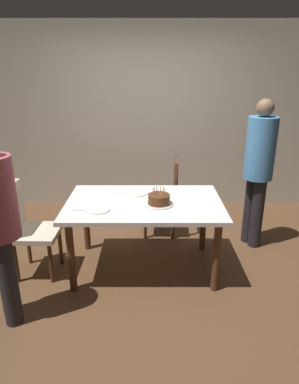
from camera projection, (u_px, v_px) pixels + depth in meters
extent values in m
plane|color=brown|center=(145.00, 267.00, 3.58)|extent=(6.40, 6.40, 0.00)
cube|color=beige|center=(146.00, 119.00, 4.87)|extent=(6.40, 0.10, 2.60)
cube|color=white|center=(144.00, 203.00, 3.33)|extent=(1.53, 0.99, 0.04)
cylinder|color=#56331E|center=(71.00, 257.00, 3.09)|extent=(0.07, 0.07, 0.70)
cylinder|color=#56331E|center=(217.00, 257.00, 3.09)|extent=(0.07, 0.07, 0.70)
cylinder|color=#56331E|center=(87.00, 221.00, 3.83)|extent=(0.07, 0.07, 0.70)
cylinder|color=#56331E|center=(204.00, 221.00, 3.82)|extent=(0.07, 0.07, 0.70)
cylinder|color=silver|center=(159.00, 204.00, 3.24)|extent=(0.28, 0.28, 0.01)
cylinder|color=#563019|center=(159.00, 199.00, 3.22)|extent=(0.21, 0.21, 0.09)
cylinder|color=yellow|center=(165.00, 192.00, 3.20)|extent=(0.01, 0.01, 0.05)
sphere|color=#FFC64C|center=(165.00, 189.00, 3.19)|extent=(0.01, 0.01, 0.01)
cylinder|color=#D872CC|center=(164.00, 191.00, 3.23)|extent=(0.01, 0.01, 0.05)
sphere|color=#FFC64C|center=(164.00, 187.00, 3.22)|extent=(0.01, 0.01, 0.01)
cylinder|color=#66CC72|center=(161.00, 190.00, 3.25)|extent=(0.01, 0.01, 0.05)
sphere|color=#FFC64C|center=(161.00, 187.00, 3.24)|extent=(0.01, 0.01, 0.01)
cylinder|color=#D872CC|center=(157.00, 190.00, 3.25)|extent=(0.01, 0.01, 0.05)
sphere|color=#FFC64C|center=(157.00, 187.00, 3.24)|extent=(0.01, 0.01, 0.01)
cylinder|color=#E54C4C|center=(154.00, 191.00, 3.23)|extent=(0.01, 0.01, 0.05)
sphere|color=#FFC64C|center=(154.00, 187.00, 3.22)|extent=(0.01, 0.01, 0.01)
cylinder|color=#66CC72|center=(153.00, 192.00, 3.20)|extent=(0.01, 0.01, 0.05)
sphere|color=#FFC64C|center=(153.00, 188.00, 3.19)|extent=(0.01, 0.01, 0.01)
cylinder|color=#E54C4C|center=(155.00, 193.00, 3.16)|extent=(0.01, 0.01, 0.05)
sphere|color=#FFC64C|center=(155.00, 190.00, 3.15)|extent=(0.01, 0.01, 0.01)
cylinder|color=#66CC72|center=(158.00, 194.00, 3.15)|extent=(0.01, 0.01, 0.05)
sphere|color=#FFC64C|center=(158.00, 191.00, 3.14)|extent=(0.01, 0.01, 0.01)
cylinder|color=#F2994C|center=(161.00, 194.00, 3.15)|extent=(0.01, 0.01, 0.05)
sphere|color=#FFC64C|center=(161.00, 191.00, 3.14)|extent=(0.01, 0.01, 0.01)
cylinder|color=#66CC72|center=(164.00, 193.00, 3.16)|extent=(0.01, 0.01, 0.05)
sphere|color=#FFC64C|center=(164.00, 190.00, 3.15)|extent=(0.01, 0.01, 0.01)
cylinder|color=white|center=(99.00, 210.00, 3.11)|extent=(0.22, 0.22, 0.01)
cylinder|color=white|center=(137.00, 193.00, 3.53)|extent=(0.22, 0.22, 0.01)
cube|color=silver|center=(81.00, 210.00, 3.11)|extent=(0.18, 0.02, 0.01)
cube|color=silver|center=(122.00, 194.00, 3.52)|extent=(0.18, 0.05, 0.01)
cube|color=#56331E|center=(160.00, 199.00, 4.19)|extent=(0.46, 0.46, 0.05)
cylinder|color=#56331E|center=(147.00, 211.00, 4.43)|extent=(0.04, 0.04, 0.42)
cylinder|color=#56331E|center=(145.00, 222.00, 4.12)|extent=(0.04, 0.04, 0.42)
cylinder|color=#56331E|center=(172.00, 212.00, 4.42)|extent=(0.04, 0.04, 0.42)
cylinder|color=#56331E|center=(173.00, 223.00, 4.10)|extent=(0.04, 0.04, 0.42)
cylinder|color=#56331E|center=(176.00, 176.00, 4.26)|extent=(0.04, 0.04, 0.50)
cylinder|color=#56331E|center=(177.00, 185.00, 3.92)|extent=(0.04, 0.04, 0.50)
cube|color=#56331E|center=(177.00, 163.00, 4.02)|extent=(0.06, 0.40, 0.06)
cube|color=beige|center=(37.00, 233.00, 3.33)|extent=(0.45, 0.45, 0.05)
cylinder|color=#56331E|center=(51.00, 263.00, 3.25)|extent=(0.04, 0.04, 0.42)
cylinder|color=#56331E|center=(61.00, 246.00, 3.57)|extent=(0.04, 0.04, 0.42)
cylinder|color=#56331E|center=(16.00, 263.00, 3.26)|extent=(0.04, 0.04, 0.42)
cylinder|color=#56331E|center=(29.00, 245.00, 3.58)|extent=(0.04, 0.04, 0.42)
cube|color=beige|center=(13.00, 209.00, 3.25)|extent=(0.06, 0.40, 0.50)
cylinder|color=#262328|center=(9.00, 283.00, 2.67)|extent=(0.14, 0.14, 0.76)
cylinder|color=#262328|center=(7.00, 275.00, 2.77)|extent=(0.14, 0.14, 0.76)
cylinder|color=#262328|center=(250.00, 210.00, 3.98)|extent=(0.14, 0.14, 0.82)
cylinder|color=#262328|center=(257.00, 214.00, 3.87)|extent=(0.14, 0.14, 0.82)
cylinder|color=#4C8CC6|center=(261.00, 149.00, 3.67)|extent=(0.32, 0.32, 0.68)
sphere|color=#8C664C|center=(266.00, 108.00, 3.52)|extent=(0.19, 0.19, 0.19)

